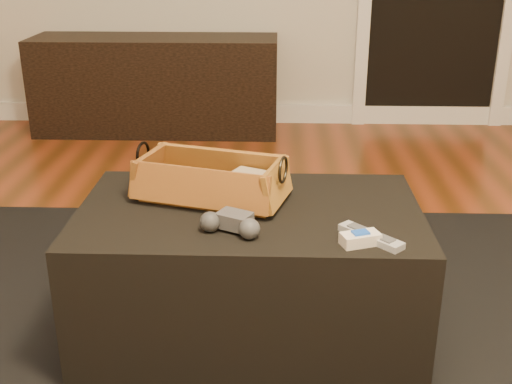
{
  "coord_description": "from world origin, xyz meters",
  "views": [
    {
      "loc": [
        0.32,
        -1.45,
        1.17
      ],
      "look_at": [
        0.26,
        0.25,
        0.49
      ],
      "focal_mm": 45.0,
      "sensor_mm": 36.0,
      "label": 1
    }
  ],
  "objects_px": {
    "wicker_basket": "(211,182)",
    "cream_gadget": "(360,239)",
    "ottoman": "(250,272)",
    "silver_remote": "(371,236)",
    "game_controller": "(232,223)",
    "tv_remote": "(202,191)",
    "media_cabinet": "(157,85)"
  },
  "relations": [
    {
      "from": "media_cabinet",
      "to": "ottoman",
      "type": "height_order",
      "value": "media_cabinet"
    },
    {
      "from": "wicker_basket",
      "to": "game_controller",
      "type": "distance_m",
      "value": 0.25
    },
    {
      "from": "game_controller",
      "to": "silver_remote",
      "type": "xyz_separation_m",
      "value": [
        0.37,
        -0.03,
        -0.02
      ]
    },
    {
      "from": "media_cabinet",
      "to": "tv_remote",
      "type": "xyz_separation_m",
      "value": [
        0.54,
        -2.18,
        0.16
      ]
    },
    {
      "from": "wicker_basket",
      "to": "game_controller",
      "type": "xyz_separation_m",
      "value": [
        0.08,
        -0.24,
        -0.02
      ]
    },
    {
      "from": "ottoman",
      "to": "silver_remote",
      "type": "height_order",
      "value": "silver_remote"
    },
    {
      "from": "tv_remote",
      "to": "wicker_basket",
      "type": "distance_m",
      "value": 0.04
    },
    {
      "from": "wicker_basket",
      "to": "silver_remote",
      "type": "distance_m",
      "value": 0.52
    },
    {
      "from": "tv_remote",
      "to": "game_controller",
      "type": "xyz_separation_m",
      "value": [
        0.1,
        -0.23,
        -0.0
      ]
    },
    {
      "from": "silver_remote",
      "to": "cream_gadget",
      "type": "height_order",
      "value": "cream_gadget"
    },
    {
      "from": "wicker_basket",
      "to": "game_controller",
      "type": "bearing_deg",
      "value": -71.93
    },
    {
      "from": "ottoman",
      "to": "silver_remote",
      "type": "distance_m",
      "value": 0.44
    },
    {
      "from": "ottoman",
      "to": "silver_remote",
      "type": "xyz_separation_m",
      "value": [
        0.33,
        -0.19,
        0.22
      ]
    },
    {
      "from": "game_controller",
      "to": "wicker_basket",
      "type": "bearing_deg",
      "value": 108.07
    },
    {
      "from": "cream_gadget",
      "to": "game_controller",
      "type": "bearing_deg",
      "value": 170.22
    },
    {
      "from": "tv_remote",
      "to": "cream_gadget",
      "type": "height_order",
      "value": "tv_remote"
    },
    {
      "from": "wicker_basket",
      "to": "silver_remote",
      "type": "height_order",
      "value": "wicker_basket"
    },
    {
      "from": "ottoman",
      "to": "wicker_basket",
      "type": "height_order",
      "value": "wicker_basket"
    },
    {
      "from": "media_cabinet",
      "to": "game_controller",
      "type": "distance_m",
      "value": 2.5
    },
    {
      "from": "silver_remote",
      "to": "media_cabinet",
      "type": "bearing_deg",
      "value": 112.54
    },
    {
      "from": "ottoman",
      "to": "tv_remote",
      "type": "relative_size",
      "value": 4.23
    },
    {
      "from": "tv_remote",
      "to": "silver_remote",
      "type": "bearing_deg",
      "value": -18.48
    },
    {
      "from": "wicker_basket",
      "to": "cream_gadget",
      "type": "relative_size",
      "value": 4.46
    },
    {
      "from": "media_cabinet",
      "to": "tv_remote",
      "type": "distance_m",
      "value": 2.25
    },
    {
      "from": "silver_remote",
      "to": "game_controller",
      "type": "bearing_deg",
      "value": 175.53
    },
    {
      "from": "game_controller",
      "to": "silver_remote",
      "type": "relative_size",
      "value": 1.08
    },
    {
      "from": "ottoman",
      "to": "game_controller",
      "type": "height_order",
      "value": "game_controller"
    },
    {
      "from": "media_cabinet",
      "to": "silver_remote",
      "type": "relative_size",
      "value": 9.05
    },
    {
      "from": "ottoman",
      "to": "silver_remote",
      "type": "relative_size",
      "value": 6.0
    },
    {
      "from": "ottoman",
      "to": "cream_gadget",
      "type": "distance_m",
      "value": 0.43
    },
    {
      "from": "tv_remote",
      "to": "game_controller",
      "type": "distance_m",
      "value": 0.25
    },
    {
      "from": "media_cabinet",
      "to": "tv_remote",
      "type": "height_order",
      "value": "media_cabinet"
    }
  ]
}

